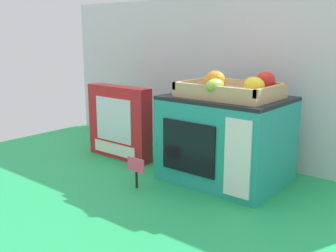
% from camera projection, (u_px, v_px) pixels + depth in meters
% --- Properties ---
extents(ground_plane, '(1.70, 1.70, 0.00)m').
position_uv_depth(ground_plane, '(173.00, 169.00, 1.46)').
color(ground_plane, '#219E54').
rests_on(ground_plane, ground).
extents(display_back_panel, '(1.61, 0.03, 0.63)m').
position_uv_depth(display_back_panel, '(215.00, 78.00, 1.59)').
color(display_back_panel, silver).
rests_on(display_back_panel, ground).
extents(toy_microwave, '(0.38, 0.30, 0.29)m').
position_uv_depth(toy_microwave, '(226.00, 139.00, 1.33)').
color(toy_microwave, teal).
rests_on(toy_microwave, ground).
extents(food_groups_crate, '(0.30, 0.23, 0.09)m').
position_uv_depth(food_groups_crate, '(232.00, 89.00, 1.26)').
color(food_groups_crate, tan).
rests_on(food_groups_crate, toy_microwave).
extents(cookie_set_box, '(0.30, 0.06, 0.29)m').
position_uv_depth(cookie_set_box, '(119.00, 122.00, 1.58)').
color(cookie_set_box, red).
rests_on(cookie_set_box, ground).
extents(price_sign, '(0.07, 0.01, 0.10)m').
position_uv_depth(price_sign, '(136.00, 168.00, 1.27)').
color(price_sign, black).
rests_on(price_sign, ground).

